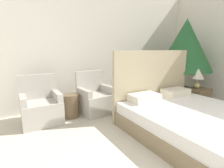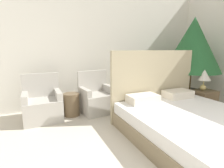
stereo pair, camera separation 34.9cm
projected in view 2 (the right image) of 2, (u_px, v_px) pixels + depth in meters
name	position (u px, v px, depth m)	size (l,w,h in m)	color
wall_back	(97.00, 46.00, 4.27)	(10.00, 0.06, 2.90)	silver
bed	(194.00, 124.00, 2.64)	(1.86, 2.25, 1.34)	#8C7A5B
armchair_near_window_left	(43.00, 107.00, 3.37)	(0.69, 0.58, 0.90)	#B7B2A8
armchair_near_window_right	(97.00, 100.00, 3.81)	(0.75, 0.66, 0.90)	#B7B2A8
potted_palm	(193.00, 47.00, 4.21)	(1.35, 1.35, 2.11)	#4C4C4C
nightstand	(203.00, 101.00, 3.81)	(0.45, 0.38, 0.49)	brown
table_lamp	(204.00, 76.00, 3.71)	(0.27, 0.27, 0.45)	tan
side_table	(72.00, 104.00, 3.62)	(0.32, 0.32, 0.47)	brown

